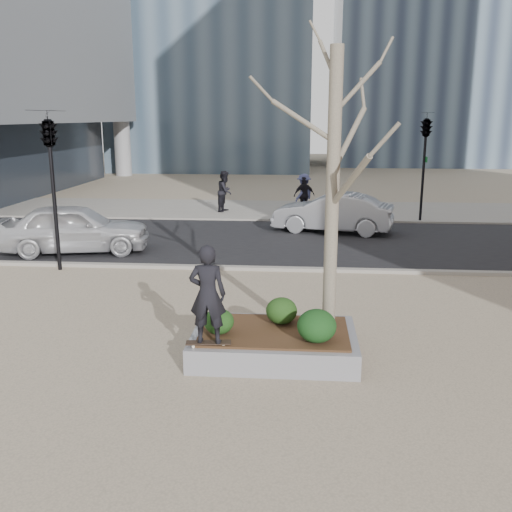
# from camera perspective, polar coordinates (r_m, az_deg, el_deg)

# --- Properties ---
(ground) EXTENTS (120.00, 120.00, 0.00)m
(ground) POSITION_cam_1_polar(r_m,az_deg,el_deg) (10.85, -3.54, -9.68)
(ground) COLOR tan
(ground) RESTS_ON ground
(street) EXTENTS (60.00, 8.00, 0.02)m
(street) POSITION_cam_1_polar(r_m,az_deg,el_deg) (20.36, 0.42, 1.55)
(street) COLOR black
(street) RESTS_ON ground
(far_sidewalk) EXTENTS (60.00, 6.00, 0.02)m
(far_sidewalk) POSITION_cam_1_polar(r_m,az_deg,el_deg) (27.23, 1.51, 4.65)
(far_sidewalk) COLOR gray
(far_sidewalk) RESTS_ON ground
(planter) EXTENTS (3.00, 2.00, 0.45)m
(planter) POSITION_cam_1_polar(r_m,az_deg,el_deg) (10.67, 1.83, -8.75)
(planter) COLOR gray
(planter) RESTS_ON ground
(planter_mulch) EXTENTS (2.70, 1.70, 0.04)m
(planter_mulch) POSITION_cam_1_polar(r_m,az_deg,el_deg) (10.58, 1.84, -7.53)
(planter_mulch) COLOR #382314
(planter_mulch) RESTS_ON planter
(sycamore_tree) EXTENTS (2.80, 2.80, 6.60)m
(sycamore_tree) POSITION_cam_1_polar(r_m,az_deg,el_deg) (10.18, 7.80, 10.71)
(sycamore_tree) COLOR gray
(sycamore_tree) RESTS_ON planter_mulch
(shrub_left) EXTENTS (0.55, 0.55, 0.47)m
(shrub_left) POSITION_cam_1_polar(r_m,az_deg,el_deg) (10.35, -3.75, -6.54)
(shrub_left) COLOR #173410
(shrub_left) RESTS_ON planter_mulch
(shrub_middle) EXTENTS (0.59, 0.59, 0.50)m
(shrub_middle) POSITION_cam_1_polar(r_m,az_deg,el_deg) (10.83, 2.57, -5.49)
(shrub_middle) COLOR #183511
(shrub_middle) RESTS_ON planter_mulch
(shrub_right) EXTENTS (0.69, 0.69, 0.58)m
(shrub_right) POSITION_cam_1_polar(r_m,az_deg,el_deg) (10.01, 6.09, -6.97)
(shrub_right) COLOR #103514
(shrub_right) RESTS_ON planter_mulch
(skateboard) EXTENTS (0.80, 0.30, 0.08)m
(skateboard) POSITION_cam_1_polar(r_m,az_deg,el_deg) (10.00, -4.76, -8.76)
(skateboard) COLOR black
(skateboard) RESTS_ON planter
(skateboarder) EXTENTS (0.63, 0.42, 1.72)m
(skateboarder) POSITION_cam_1_polar(r_m,az_deg,el_deg) (9.69, -4.87, -3.84)
(skateboarder) COLOR black
(skateboarder) RESTS_ON skateboard
(police_car) EXTENTS (4.98, 2.82, 1.60)m
(police_car) POSITION_cam_1_polar(r_m,az_deg,el_deg) (19.30, -17.66, 2.67)
(police_car) COLOR silver
(police_car) RESTS_ON street
(car_silver) EXTENTS (4.74, 2.47, 1.49)m
(car_silver) POSITION_cam_1_polar(r_m,az_deg,el_deg) (21.93, 7.68, 4.31)
(car_silver) COLOR #989AA0
(car_silver) RESTS_ON street
(pedestrian_a) EXTENTS (0.91, 1.06, 1.88)m
(pedestrian_a) POSITION_cam_1_polar(r_m,az_deg,el_deg) (26.60, -3.11, 6.49)
(pedestrian_a) COLOR black
(pedestrian_a) RESTS_ON far_sidewalk
(pedestrian_b) EXTENTS (1.17, 1.32, 1.78)m
(pedestrian_b) POSITION_cam_1_polar(r_m,az_deg,el_deg) (26.28, 4.80, 6.26)
(pedestrian_b) COLOR #434879
(pedestrian_b) RESTS_ON far_sidewalk
(pedestrian_c) EXTENTS (1.05, 0.69, 1.67)m
(pedestrian_c) POSITION_cam_1_polar(r_m,az_deg,el_deg) (26.08, 4.84, 6.08)
(pedestrian_c) COLOR black
(pedestrian_c) RESTS_ON far_sidewalk
(traffic_light_near) EXTENTS (0.60, 2.48, 4.50)m
(traffic_light_near) POSITION_cam_1_polar(r_m,az_deg,el_deg) (17.07, -19.58, 6.03)
(traffic_light_near) COLOR black
(traffic_light_near) RESTS_ON ground
(traffic_light_far) EXTENTS (0.60, 2.48, 4.50)m
(traffic_light_far) POSITION_cam_1_polar(r_m,az_deg,el_deg) (25.05, 16.41, 8.47)
(traffic_light_far) COLOR black
(traffic_light_far) RESTS_ON ground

